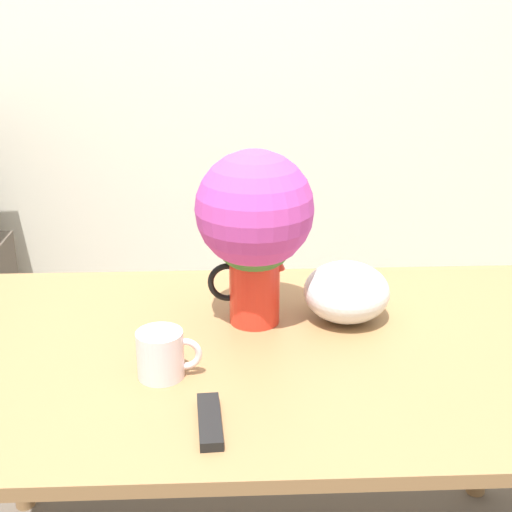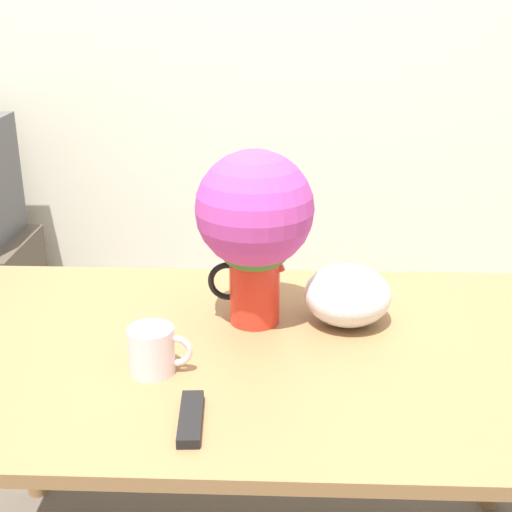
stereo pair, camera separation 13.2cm
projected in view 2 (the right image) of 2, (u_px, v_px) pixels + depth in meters
wall_back at (259, 50)px, 2.88m from camera, size 8.00×0.05×2.60m
table at (255, 381)px, 1.67m from camera, size 1.57×0.94×0.77m
flower_vase at (254, 222)px, 1.67m from camera, size 0.28×0.28×0.43m
coffee_mug at (153, 350)px, 1.52m from camera, size 0.14×0.10×0.10m
white_bowl at (347, 295)px, 1.73m from camera, size 0.21×0.21×0.14m
remote_control at (191, 418)px, 1.35m from camera, size 0.05×0.17×0.02m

